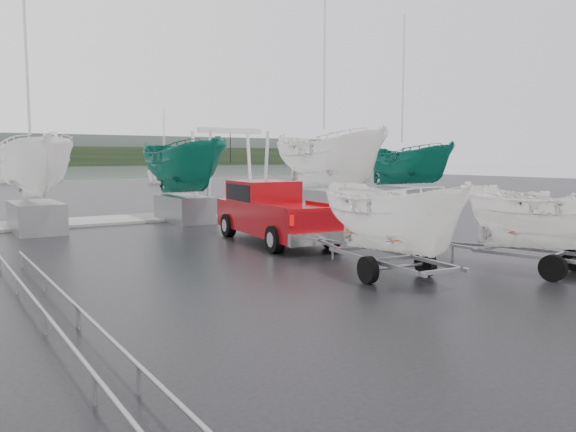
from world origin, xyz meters
The scene contains 14 objects.
ground_plane centered at (0.00, 0.00, 0.00)m, with size 120.00×120.00×0.00m, color black.
dock centered at (0.00, 13.00, 0.05)m, with size 30.00×3.00×0.12m, color #999994.
pickup_truck centered at (-1.16, 4.42, 1.02)m, with size 2.67×6.06×1.95m.
trailer_hitched centered at (-1.88, -1.97, 2.77)m, with size 1.93×3.71×5.11m.
trailer_parked centered at (1.60, -3.79, 2.67)m, with size 2.02×3.78×4.91m.
boat_hoist centered at (1.76, 13.00, 2.67)m, with size 3.30×2.18×4.12m.
keelboat_0 centered at (-7.29, 11.00, 3.80)m, with size 2.39×3.20×10.56m.
keelboat_1 centered at (-1.38, 11.20, 3.77)m, with size 2.38×3.20×7.43m.
keelboat_2 centered at (6.23, 11.00, 4.71)m, with size 2.96×3.20×11.15m.
keelboat_3 centered at (11.89, 11.30, 3.79)m, with size 2.39×3.20×10.56m.
mast_rack_0 centered at (-9.00, 1.00, 0.35)m, with size 0.56×6.50×0.06m.
mast_rack_1 centered at (-9.00, -5.00, 0.35)m, with size 0.56×6.50×0.06m.
moored_boat_2 centered at (11.49, 47.24, 0.00)m, with size 3.69×3.70×11.43m.
moored_boat_3 centered at (15.89, 59.36, 0.01)m, with size 3.18×3.20×11.11m.
Camera 1 is at (-10.72, -11.19, 2.74)m, focal length 35.00 mm.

